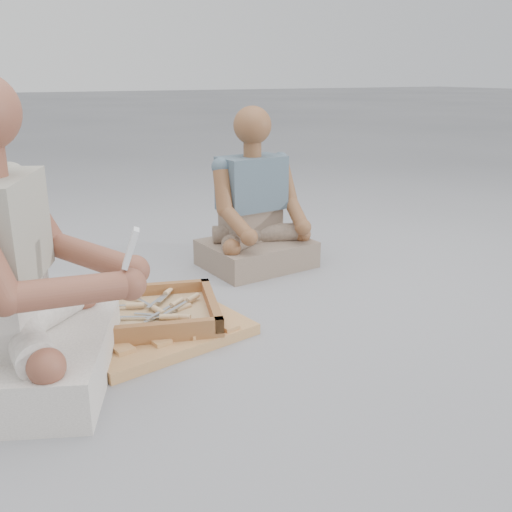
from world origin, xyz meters
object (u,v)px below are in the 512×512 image
tool_tray (146,314)px  companion (255,215)px  carved_panel (163,333)px  craftsman (18,288)px

tool_tray → companion: size_ratio=0.80×
carved_panel → companion: size_ratio=0.76×
tool_tray → craftsman: craftsman is taller
carved_panel → tool_tray: tool_tray is taller
tool_tray → carved_panel: bearing=-71.2°
carved_panel → tool_tray: size_ratio=0.96×
tool_tray → companion: bearing=34.4°
craftsman → companion: (1.17, 0.71, -0.06)m
companion → craftsman: bearing=24.7°
craftsman → carved_panel: bearing=125.5°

